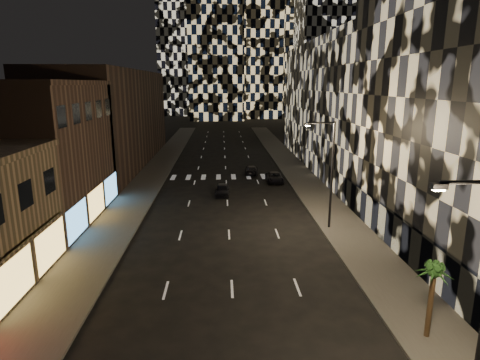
{
  "coord_description": "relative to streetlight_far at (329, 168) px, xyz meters",
  "views": [
    {
      "loc": [
        -0.53,
        -2.09,
        12.12
      ],
      "look_at": [
        0.64,
        23.26,
        6.0
      ],
      "focal_mm": 30.0,
      "sensor_mm": 36.0,
      "label": 1
    }
  ],
  "objects": [
    {
      "name": "sidewalk_left",
      "position": [
        -18.35,
        20.0,
        -5.28
      ],
      "size": [
        4.0,
        120.0,
        0.15
      ],
      "primitive_type": "cube",
      "color": "#47443F",
      "rests_on": "ground"
    },
    {
      "name": "sidewalk_right",
      "position": [
        1.65,
        20.0,
        -5.28
      ],
      "size": [
        4.0,
        120.0,
        0.15
      ],
      "primitive_type": "cube",
      "color": "#47443F",
      "rests_on": "ground"
    },
    {
      "name": "curb_left",
      "position": [
        -16.25,
        20.0,
        -5.28
      ],
      "size": [
        0.2,
        120.0,
        0.15
      ],
      "primitive_type": "cube",
      "color": "#4C4C47",
      "rests_on": "ground"
    },
    {
      "name": "curb_right",
      "position": [
        -0.45,
        20.0,
        -5.28
      ],
      "size": [
        0.2,
        120.0,
        0.15
      ],
      "primitive_type": "cube",
      "color": "#4C4C47",
      "rests_on": "ground"
    },
    {
      "name": "retail_brown",
      "position": [
        -25.35,
        3.5,
        0.65
      ],
      "size": [
        10.0,
        15.0,
        12.0
      ],
      "primitive_type": "cube",
      "color": "brown",
      "rests_on": "ground"
    },
    {
      "name": "retail_filler_left",
      "position": [
        -25.35,
        30.0,
        1.65
      ],
      "size": [
        10.0,
        40.0,
        14.0
      ],
      "primitive_type": "cube",
      "color": "brown",
      "rests_on": "ground"
    },
    {
      "name": "midrise_base",
      "position": [
        3.95,
        -5.5,
        -3.85
      ],
      "size": [
        0.6,
        25.0,
        3.0
      ],
      "primitive_type": "cube",
      "color": "#383838",
      "rests_on": "ground"
    },
    {
      "name": "midrise_filler_right",
      "position": [
        11.65,
        27.0,
        3.65
      ],
      "size": [
        16.0,
        40.0,
        18.0
      ],
      "primitive_type": "cube",
      "color": "#232326",
      "rests_on": "ground"
    },
    {
      "name": "streetlight_far",
      "position": [
        0.0,
        0.0,
        0.0
      ],
      "size": [
        2.55,
        0.25,
        9.0
      ],
      "color": "black",
      "rests_on": "sidewalk_right"
    },
    {
      "name": "car_dark_midlane",
      "position": [
        -8.85,
        10.99,
        -4.72
      ],
      "size": [
        1.62,
        3.77,
        1.27
      ],
      "primitive_type": "imported",
      "rotation": [
        0.0,
        0.0,
        -0.03
      ],
      "color": "black",
      "rests_on": "ground"
    },
    {
      "name": "car_dark_oncoming",
      "position": [
        -4.85,
        21.34,
        -4.75
      ],
      "size": [
        1.99,
        4.28,
        1.21
      ],
      "primitive_type": "imported",
      "rotation": [
        0.0,
        0.0,
        3.07
      ],
      "color": "black",
      "rests_on": "ground"
    },
    {
      "name": "car_dark_rightlane",
      "position": [
        -2.28,
        16.78,
        -4.75
      ],
      "size": [
        2.05,
        4.39,
        1.21
      ],
      "primitive_type": "imported",
      "rotation": [
        0.0,
        0.0,
        -0.01
      ],
      "color": "black",
      "rests_on": "ground"
    },
    {
      "name": "palm_tree",
      "position": [
        1.0,
        -15.31,
        -2.01
      ],
      "size": [
        1.94,
        1.98,
        3.87
      ],
      "color": "#47331E",
      "rests_on": "sidewalk_right"
    }
  ]
}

